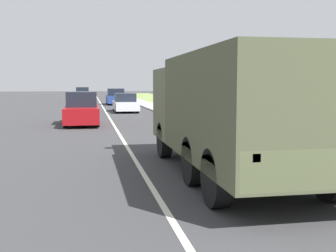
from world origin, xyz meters
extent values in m
plane|color=#38383A|center=(0.00, 40.00, 0.00)|extent=(180.00, 180.00, 0.00)
cube|color=silver|center=(0.00, 40.00, 0.00)|extent=(0.12, 120.00, 0.00)
cube|color=#ADAAA3|center=(4.50, 40.00, 0.06)|extent=(1.80, 120.00, 0.12)
cube|color=olive|center=(8.90, 40.00, 0.01)|extent=(7.00, 120.00, 0.02)
cube|color=#545B3D|center=(1.95, 12.69, 1.54)|extent=(2.44, 2.12, 2.01)
cube|color=#4C5138|center=(1.95, 8.90, 1.63)|extent=(2.44, 5.45, 2.20)
cube|color=#545B3D|center=(1.95, 6.22, 0.88)|extent=(2.31, 0.10, 0.60)
cube|color=red|center=(1.04, 6.20, 1.08)|extent=(0.12, 0.06, 0.12)
cylinder|color=black|center=(0.88, 12.58, 0.51)|extent=(0.30, 1.02, 1.02)
cylinder|color=black|center=(3.02, 12.58, 0.51)|extent=(0.30, 1.02, 1.02)
cylinder|color=black|center=(0.88, 7.54, 0.51)|extent=(0.30, 1.02, 1.02)
cylinder|color=black|center=(3.02, 7.54, 0.51)|extent=(0.30, 1.02, 1.02)
cylinder|color=black|center=(0.88, 9.17, 0.51)|extent=(0.30, 1.02, 1.02)
cylinder|color=black|center=(3.02, 9.17, 0.51)|extent=(0.30, 1.02, 1.02)
cube|color=maroon|center=(-1.62, 23.18, 0.56)|extent=(1.73, 4.85, 0.77)
cube|color=black|center=(-1.62, 23.27, 1.33)|extent=(1.52, 2.18, 0.77)
cylinder|color=black|center=(-2.38, 24.73, 0.32)|extent=(0.20, 0.64, 0.64)
cylinder|color=black|center=(-0.86, 24.73, 0.32)|extent=(0.20, 0.64, 0.64)
cylinder|color=black|center=(-2.38, 21.63, 0.32)|extent=(0.20, 0.64, 0.64)
cylinder|color=black|center=(-0.86, 21.63, 0.32)|extent=(0.20, 0.64, 0.64)
cube|color=silver|center=(1.48, 33.01, 0.48)|extent=(1.72, 4.79, 0.60)
cube|color=black|center=(1.48, 33.11, 1.10)|extent=(1.51, 2.16, 0.64)
cylinder|color=black|center=(0.73, 34.54, 0.32)|extent=(0.20, 0.64, 0.64)
cylinder|color=black|center=(2.24, 34.54, 0.32)|extent=(0.20, 0.64, 0.64)
cylinder|color=black|center=(0.73, 31.48, 0.32)|extent=(0.20, 0.64, 0.64)
cylinder|color=black|center=(2.24, 31.48, 0.32)|extent=(0.20, 0.64, 0.64)
cube|color=navy|center=(1.49, 44.93, 0.54)|extent=(1.87, 4.84, 0.74)
cube|color=black|center=(1.49, 45.03, 1.29)|extent=(1.65, 2.18, 0.75)
cylinder|color=black|center=(0.66, 46.48, 0.32)|extent=(0.20, 0.64, 0.64)
cylinder|color=black|center=(2.33, 46.48, 0.32)|extent=(0.20, 0.64, 0.64)
cylinder|color=black|center=(0.66, 43.39, 0.32)|extent=(0.20, 0.64, 0.64)
cylinder|color=black|center=(2.33, 43.39, 0.32)|extent=(0.20, 0.64, 0.64)
cube|color=#336B3D|center=(-2.05, 54.89, 0.56)|extent=(1.74, 4.26, 0.78)
cube|color=black|center=(-2.05, 54.98, 1.34)|extent=(1.53, 1.92, 0.78)
cylinder|color=black|center=(-2.82, 56.26, 0.32)|extent=(0.20, 0.64, 0.64)
cylinder|color=black|center=(-1.28, 56.26, 0.32)|extent=(0.20, 0.64, 0.64)
cylinder|color=black|center=(-2.82, 53.53, 0.32)|extent=(0.20, 0.64, 0.64)
cylinder|color=black|center=(-1.28, 53.53, 0.32)|extent=(0.20, 0.64, 0.64)
cube|color=black|center=(6.99, 15.62, 0.71)|extent=(2.01, 5.77, 0.93)
cube|color=black|center=(6.99, 17.30, 1.52)|extent=(1.85, 2.42, 0.68)
cube|color=black|center=(6.99, 14.41, 1.24)|extent=(2.01, 3.35, 0.12)
cylinder|color=black|center=(6.11, 17.53, 0.40)|extent=(0.24, 0.76, 0.76)
cylinder|color=black|center=(7.88, 17.53, 0.40)|extent=(0.24, 0.76, 0.76)
cylinder|color=black|center=(6.11, 13.72, 0.40)|extent=(0.24, 0.76, 0.76)
camera|label=1|loc=(-1.23, 0.76, 2.10)|focal=45.00mm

